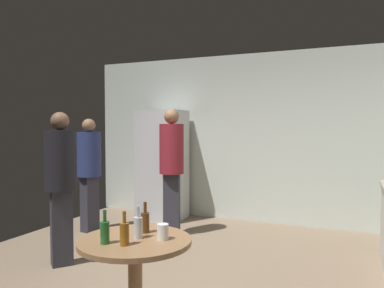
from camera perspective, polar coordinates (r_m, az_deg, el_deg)
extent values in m
cube|color=#7A6651|center=(4.01, -3.32, -20.48)|extent=(5.20, 5.20, 0.10)
cube|color=beige|center=(6.17, 7.54, 0.94)|extent=(5.32, 0.06, 2.70)
cube|color=silver|center=(6.24, -4.53, -3.16)|extent=(0.70, 0.65, 1.80)
cube|color=#262628|center=(5.84, -4.24, -2.67)|extent=(0.03, 0.03, 0.60)
cylinder|color=olive|center=(2.75, -8.67, -14.42)|extent=(0.80, 0.80, 0.03)
cylinder|color=#8C5919|center=(2.60, -10.24, -13.34)|extent=(0.06, 0.06, 0.15)
cylinder|color=#8C5919|center=(2.57, -10.26, -10.87)|extent=(0.02, 0.02, 0.08)
cylinder|color=#593314|center=(2.87, -7.13, -11.79)|extent=(0.06, 0.06, 0.15)
cylinder|color=#593314|center=(2.84, -7.15, -9.55)|extent=(0.02, 0.02, 0.08)
cylinder|color=#26662D|center=(2.66, -13.11, -13.02)|extent=(0.06, 0.06, 0.15)
cylinder|color=#26662D|center=(2.63, -13.14, -10.60)|extent=(0.02, 0.02, 0.08)
cylinder|color=silver|center=(2.74, -8.20, -12.50)|extent=(0.06, 0.06, 0.15)
cylinder|color=silver|center=(2.71, -8.21, -10.16)|extent=(0.02, 0.02, 0.08)
cylinder|color=white|center=(2.69, -4.46, -13.17)|extent=(0.08, 0.08, 0.11)
cube|color=#2D2D38|center=(5.33, -3.10, -9.17)|extent=(0.26, 0.23, 0.88)
cylinder|color=maroon|center=(5.23, -3.12, -0.73)|extent=(0.43, 0.43, 0.69)
sphere|color=#8C6647|center=(5.22, -3.13, 4.21)|extent=(0.21, 0.21, 0.21)
cube|color=#2D2D38|center=(5.73, -15.30, -8.76)|extent=(0.21, 0.25, 0.81)
cylinder|color=navy|center=(5.64, -15.38, -1.50)|extent=(0.40, 0.40, 0.64)
sphere|color=#8C6647|center=(5.62, -15.43, 2.75)|extent=(0.19, 0.19, 0.19)
cube|color=#2D2D38|center=(4.46, -19.23, -11.92)|extent=(0.27, 0.28, 0.83)
cylinder|color=black|center=(4.34, -19.37, -2.35)|extent=(0.48, 0.48, 0.66)
sphere|color=brown|center=(4.33, -19.45, 3.31)|extent=(0.20, 0.20, 0.20)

